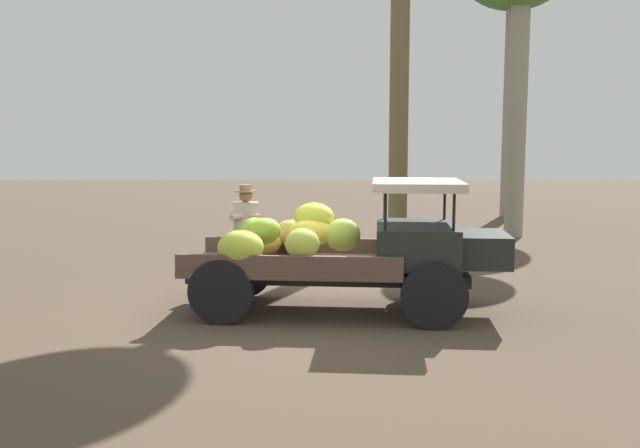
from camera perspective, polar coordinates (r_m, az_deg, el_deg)
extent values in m
plane|color=brown|center=(9.92, 0.08, -7.22)|extent=(60.00, 60.00, 0.00)
cube|color=black|center=(9.80, 0.58, -4.48)|extent=(4.02, 0.72, 0.16)
cylinder|color=black|center=(10.59, 8.78, -3.96)|extent=(0.88, 0.20, 0.87)
cylinder|color=black|center=(9.03, 9.45, -5.91)|extent=(0.88, 0.20, 0.87)
cylinder|color=black|center=(10.77, -6.29, -3.73)|extent=(0.88, 0.20, 0.87)
cylinder|color=black|center=(9.24, -8.21, -5.59)|extent=(0.88, 0.20, 0.87)
cube|color=brown|center=(9.81, -2.04, -3.40)|extent=(3.11, 1.92, 0.10)
cube|color=brown|center=(10.57, -1.52, -1.76)|extent=(3.00, 0.29, 0.22)
cube|color=brown|center=(9.00, -2.66, -3.33)|extent=(3.00, 0.29, 0.22)
cube|color=black|center=(9.70, 7.97, -1.64)|extent=(1.20, 1.59, 0.55)
cube|color=black|center=(9.80, 13.23, -2.00)|extent=(0.77, 1.11, 0.44)
cylinder|color=black|center=(10.31, 10.28, 1.91)|extent=(0.04, 0.04, 0.55)
cylinder|color=black|center=(9.03, 11.04, 1.16)|extent=(0.04, 0.04, 0.55)
cylinder|color=black|center=(10.26, 5.38, 1.97)|extent=(0.04, 0.04, 0.55)
cylinder|color=black|center=(8.97, 5.44, 1.22)|extent=(0.04, 0.04, 0.55)
cube|color=beige|center=(9.61, 8.06, 3.22)|extent=(1.32, 1.60, 0.12)
ellipsoid|color=#B7C645|center=(9.13, -1.47, -1.64)|extent=(0.60, 0.58, 0.49)
ellipsoid|color=#BDCE3E|center=(9.23, -6.59, -1.94)|extent=(0.67, 0.64, 0.58)
ellipsoid|color=#ADC845|center=(9.65, 1.90, -0.90)|extent=(0.53, 0.40, 0.47)
ellipsoid|color=gold|center=(10.25, -4.69, -1.57)|extent=(0.65, 0.64, 0.46)
ellipsoid|color=gold|center=(9.83, -0.49, 0.52)|extent=(0.78, 0.76, 0.57)
ellipsoid|color=#87AE2D|center=(9.52, -4.67, -0.60)|extent=(0.69, 0.71, 0.52)
ellipsoid|color=#95B73D|center=(9.66, -5.47, -0.74)|extent=(0.51, 0.56, 0.49)
ellipsoid|color=yellow|center=(9.71, -0.74, -0.72)|extent=(0.75, 0.63, 0.50)
ellipsoid|color=gold|center=(10.41, -2.42, -0.81)|extent=(0.68, 0.63, 0.50)
cylinder|color=#826655|center=(11.34, -5.43, -3.36)|extent=(0.15, 0.15, 0.80)
cylinder|color=#826655|center=(11.34, -6.74, -3.38)|extent=(0.15, 0.15, 0.80)
cube|color=#BFAA9E|center=(11.23, -6.13, 0.22)|extent=(0.43, 0.29, 0.63)
cylinder|color=#BFAA9E|center=(11.12, -5.62, 0.64)|extent=(0.36, 0.35, 0.10)
cylinder|color=#BFAA9E|center=(11.12, -6.65, 0.63)|extent=(0.29, 0.39, 0.10)
sphere|color=#936C46|center=(11.18, -6.16, 2.37)|extent=(0.22, 0.22, 0.22)
cylinder|color=#8C7150|center=(11.18, -6.17, 2.71)|extent=(0.34, 0.34, 0.02)
cylinder|color=#8C7150|center=(11.17, -6.17, 3.01)|extent=(0.20, 0.20, 0.10)
ellipsoid|color=gold|center=(12.36, -5.70, -3.65)|extent=(0.59, 0.62, 0.30)
cylinder|color=gray|center=(22.23, 15.51, 9.57)|extent=(0.45, 0.45, 6.98)
cylinder|color=brown|center=(16.57, 6.65, 16.04)|extent=(0.45, 0.45, 10.06)
cylinder|color=gray|center=(17.74, 16.01, 8.64)|extent=(0.46, 0.46, 6.01)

